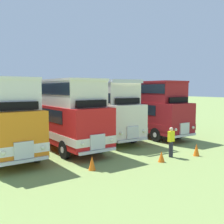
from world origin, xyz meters
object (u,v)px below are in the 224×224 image
cone_mid_row (92,163)px  marshal_person (171,142)px  bus_sixth_in_row (134,105)px  cone_far_end (161,157)px  bus_fifth_in_row (97,108)px  bus_fourth_in_row (54,109)px  cone_near_end (196,150)px

cone_mid_row → marshal_person: bearing=-4.2°
bus_sixth_in_row → cone_far_end: bus_sixth_in_row is taller
bus_fifth_in_row → bus_sixth_in_row: (3.83, 0.12, 0.12)m
bus_sixth_in_row → cone_far_end: size_ratio=19.76×
cone_mid_row → marshal_person: size_ratio=0.40×
bus_fourth_in_row → cone_mid_row: size_ratio=16.34×
bus_sixth_in_row → marshal_person: 8.72m
bus_sixth_in_row → cone_mid_row: 11.46m
cone_near_end → cone_mid_row: size_ratio=1.04×
bus_fifth_in_row → bus_sixth_in_row: 3.84m
cone_far_end → marshal_person: 1.38m
bus_fifth_in_row → bus_sixth_in_row: size_ratio=0.87×
bus_fifth_in_row → cone_far_end: bearing=-95.6°
bus_sixth_in_row → cone_near_end: 8.97m
bus_sixth_in_row → cone_near_end: bearing=-103.4°
bus_sixth_in_row → cone_mid_row: bearing=-138.4°
bus_fifth_in_row → cone_far_end: bus_fifth_in_row is taller
cone_mid_row → cone_far_end: size_ratio=1.21×
bus_sixth_in_row → cone_mid_row: size_ratio=16.33×
cone_mid_row → marshal_person: 5.00m
bus_sixth_in_row → marshal_person: bus_sixth_in_row is taller
bus_sixth_in_row → cone_far_end: (-4.63, -8.29, -2.19)m
bus_fifth_in_row → marshal_person: (0.37, -7.73, -1.47)m
bus_fifth_in_row → cone_far_end: size_ratio=17.12×
bus_sixth_in_row → marshal_person: (-3.46, -7.85, -1.59)m
cone_near_end → cone_mid_row: cone_near_end is taller
cone_near_end → cone_mid_row: bearing=171.1°
marshal_person → cone_mid_row: bearing=175.8°
bus_fourth_in_row → cone_near_end: bus_fourth_in_row is taller
bus_sixth_in_row → cone_near_end: size_ratio=15.68×
bus_fourth_in_row → cone_far_end: size_ratio=19.77×
cone_near_end → marshal_person: 1.66m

